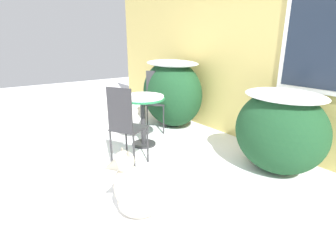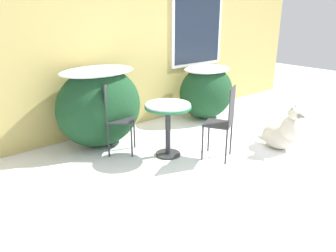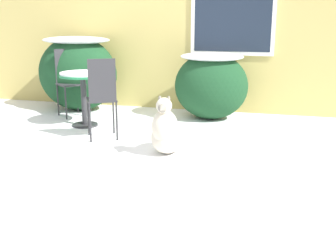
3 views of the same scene
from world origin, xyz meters
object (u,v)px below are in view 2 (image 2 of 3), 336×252
at_px(patio_chair_near_table, 115,115).
at_px(patio_chair_far_side, 224,120).
at_px(dog, 282,133).
at_px(patio_table, 168,114).

xyz_separation_m(patio_chair_near_table, patio_chair_far_side, (1.05, -1.13, 0.00)).
bearing_deg(patio_chair_far_side, dog, 130.30).
relative_size(patio_table, patio_chair_near_table, 0.74).
relative_size(patio_table, patio_chair_far_side, 0.74).
bearing_deg(patio_table, patio_chair_near_table, 132.58).
relative_size(patio_table, dog, 1.04).
bearing_deg(patio_chair_near_table, patio_chair_far_side, -96.90).
height_order(patio_table, patio_chair_far_side, patio_chair_far_side).
bearing_deg(patio_table, dog, -32.00).
distance_m(patio_chair_near_table, dog, 2.51).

